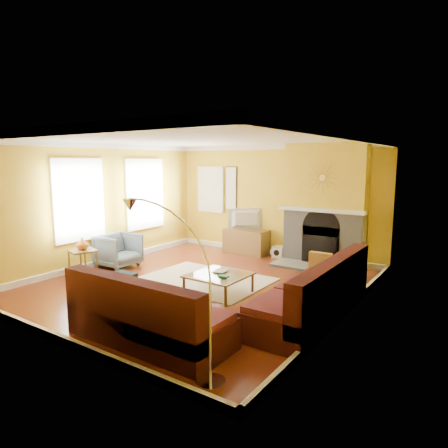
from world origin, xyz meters
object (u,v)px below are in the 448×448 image
Objects in this scene: sectional_sofa at (235,283)px; side_table at (83,263)px; coffee_table at (219,284)px; media_console at (246,241)px; armchair at (118,250)px; arc_lamp at (172,290)px.

sectional_sofa reaches higher than side_table.
media_console is (-1.25, 3.00, 0.12)m from coffee_table.
armchair is (-3.56, 0.82, -0.08)m from sectional_sofa.
coffee_table is 2.92m from armchair.
side_table is (-1.73, -3.55, -0.04)m from media_console.
media_console is 5.90m from arc_lamp.
sectional_sofa is 4.01× the size of coffee_table.
media_console is (-1.91, 3.51, -0.14)m from sectional_sofa.
side_table is (-0.08, -0.86, -0.10)m from armchair.
arc_lamp is (4.03, -1.84, 0.67)m from side_table.
arc_lamp reaches higher than armchair.
sectional_sofa reaches higher than armchair.
sectional_sofa is 4.74× the size of armchair.
sectional_sofa is 7.24× the size of side_table.
sectional_sofa is 3.64m from side_table.
media_console is at bearing 118.55° from sectional_sofa.
arc_lamp is at bearing -78.23° from sectional_sofa.
side_table is at bearing 155.43° from arc_lamp.
media_console reaches higher than side_table.
arc_lamp reaches higher than side_table.
media_console is 2.12× the size of side_table.
sectional_sofa is at bearing -37.80° from coffee_table.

